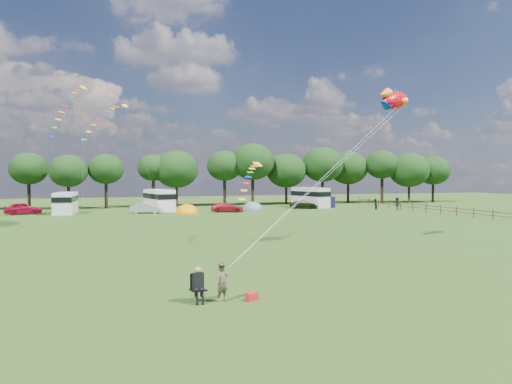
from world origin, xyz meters
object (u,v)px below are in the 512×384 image
object	(u,v)px
campervan_c	(159,200)
tent_orange	(187,213)
campervan_b	(65,202)
campervan_d	(310,197)
car_c	(227,207)
tent_greyblue	(253,210)
kite_flyer	(222,283)
camp_chair	(198,281)
walker_a	(375,204)
fish_kite	(393,100)
car_d	(304,205)
walker_b	(397,204)
car_a	(23,208)
car_b	(147,208)

from	to	relation	value
campervan_c	tent_orange	xyz separation A→B (m)	(2.94, -5.69, -1.60)
campervan_b	campervan_d	xyz separation A→B (m)	(35.48, 1.74, 0.15)
car_c	campervan_b	world-z (taller)	campervan_b
tent_greyblue	kite_flyer	bearing A→B (deg)	-108.52
camp_chair	walker_a	xyz separation A→B (m)	(34.72, 44.19, -0.08)
campervan_b	campervan_d	size ratio (longest dim) A/B	0.87
campervan_d	tent_orange	size ratio (longest dim) A/B	1.95
fish_kite	car_d	bearing A→B (deg)	50.63
walker_b	walker_a	bearing A→B (deg)	-25.78
car_d	walker_b	world-z (taller)	walker_b
car_c	kite_flyer	distance (m)	47.56
campervan_c	fish_kite	bearing A→B (deg)	-175.08
car_d	tent_orange	world-z (taller)	tent_orange
campervan_d	walker_a	distance (m)	10.05
campervan_b	walker_a	world-z (taller)	campervan_b
walker_b	car_c	bearing A→B (deg)	1.48
car_c	walker_a	distance (m)	21.92
campervan_d	camp_chair	distance (m)	58.06
kite_flyer	walker_b	xyz separation A→B (m)	(36.28, 42.59, 0.16)
car_c	walker_b	size ratio (longest dim) A/B	2.31
campervan_c	walker_b	bearing A→B (deg)	-117.53
kite_flyer	camp_chair	world-z (taller)	kite_flyer
fish_kite	car_a	bearing A→B (deg)	102.48
kite_flyer	car_c	bearing A→B (deg)	53.37
camp_chair	tent_greyblue	bearing A→B (deg)	58.15
car_d	campervan_b	world-z (taller)	campervan_b
car_c	tent_orange	world-z (taller)	car_c
campervan_b	camp_chair	world-z (taller)	campervan_b
campervan_c	fish_kite	size ratio (longest dim) A/B	1.75
tent_greyblue	car_c	bearing A→B (deg)	-145.74
camp_chair	fish_kite	xyz separation A→B (m)	(17.00, 12.39, 9.82)
fish_kite	walker_a	world-z (taller)	fish_kite
car_d	campervan_b	xyz separation A→B (m)	(-33.56, 0.28, 0.89)
car_c	campervan_d	xyz separation A→B (m)	(14.64, 5.28, 1.00)
car_a	tent_orange	bearing A→B (deg)	-111.65
car_b	walker_b	size ratio (longest dim) A/B	2.16
kite_flyer	camp_chair	size ratio (longest dim) A/B	1.04
kite_flyer	fish_kite	distance (m)	22.67
fish_kite	walker_b	xyz separation A→B (m)	(20.26, 30.00, -9.77)
car_c	car_d	bearing A→B (deg)	-57.46
walker_a	walker_b	bearing A→B (deg)	116.78
car_c	car_a	bearing A→B (deg)	99.17
car_b	fish_kite	bearing A→B (deg)	-137.95
car_c	walker_b	world-z (taller)	walker_b
campervan_c	campervan_b	bearing A→B (deg)	82.24
campervan_d	car_b	bearing A→B (deg)	80.77
car_a	tent_greyblue	distance (m)	30.57
car_c	campervan_c	bearing A→B (deg)	79.18
car_a	campervan_b	xyz separation A→B (m)	(5.11, -0.57, 0.72)
car_a	kite_flyer	world-z (taller)	car_a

